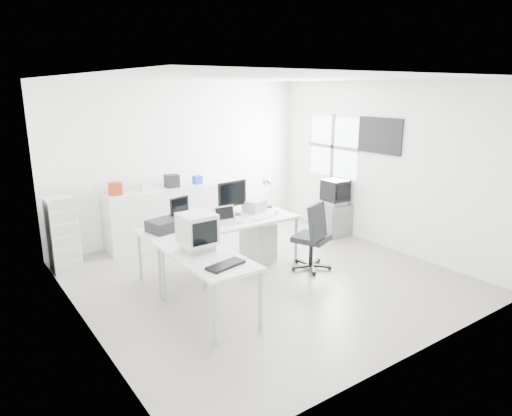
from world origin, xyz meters
TOP-DOWN VIEW (x-y plane):
  - floor at (0.00, 0.00)m, footprint 5.00×5.00m
  - ceiling at (0.00, 0.00)m, footprint 5.00×5.00m
  - back_wall at (0.00, 2.50)m, footprint 5.00×0.02m
  - left_wall at (-2.50, 0.00)m, footprint 0.02×5.00m
  - right_wall at (2.50, 0.00)m, footprint 0.02×5.00m
  - window at (2.48, 1.20)m, footprint 0.02×1.20m
  - wall_picture at (2.47, 0.10)m, footprint 0.04×0.90m
  - main_desk at (-0.35, 0.59)m, footprint 2.40×0.80m
  - side_desk at (-1.20, -0.51)m, footprint 0.70×1.40m
  - drawer_pedestal at (0.35, 0.64)m, footprint 0.40×0.50m
  - inkjet_printer at (-1.20, 0.69)m, footprint 0.51×0.44m
  - lcd_monitor_small at (-0.90, 0.84)m, footprint 0.35×0.25m
  - lcd_monitor_large at (0.00, 0.84)m, footprint 0.54×0.25m
  - laptop at (-0.30, 0.49)m, footprint 0.34×0.35m
  - white_keyboard at (0.30, 0.44)m, footprint 0.45×0.25m
  - white_mouse at (0.60, 0.49)m, footprint 0.06×0.06m
  - laser_printer at (0.40, 0.81)m, footprint 0.39×0.36m
  - desk_lamp at (0.75, 0.89)m, footprint 0.20×0.20m
  - crt_monitor at (-1.20, -0.26)m, footprint 0.38×0.38m
  - black_keyboard at (-1.20, -0.91)m, footprint 0.49×0.28m
  - office_chair at (0.78, -0.14)m, footprint 0.82×0.82m
  - tv_cabinet at (2.22, 0.83)m, footprint 0.54×0.45m
  - crt_tv at (2.22, 0.83)m, footprint 0.50×0.48m
  - sideboard at (-0.56, 2.24)m, footprint 1.98×0.50m
  - clutter_box_a at (-1.36, 2.24)m, footprint 0.23×0.21m
  - clutter_box_b at (-0.86, 2.24)m, footprint 0.15×0.13m
  - clutter_box_c at (-0.36, 2.24)m, footprint 0.23×0.21m
  - clutter_box_d at (0.14, 2.24)m, footprint 0.15×0.14m
  - clutter_bottle at (-1.66, 2.28)m, footprint 0.07×0.07m
  - filing_cabinet at (-2.28, 1.98)m, footprint 0.39×0.46m

SIDE VIEW (x-z plane):
  - floor at x=0.00m, z-range -0.01..0.01m
  - tv_cabinet at x=2.22m, z-range 0.00..0.59m
  - drawer_pedestal at x=0.35m, z-range 0.00..0.60m
  - main_desk at x=-0.35m, z-range 0.00..0.75m
  - side_desk at x=-1.20m, z-range 0.00..0.75m
  - sideboard at x=-0.56m, z-range 0.00..0.99m
  - office_chair at x=0.78m, z-range 0.00..1.08m
  - filing_cabinet at x=-2.28m, z-range 0.00..1.11m
  - white_keyboard at x=0.30m, z-range 0.75..0.77m
  - black_keyboard at x=-1.20m, z-range 0.75..0.78m
  - white_mouse at x=0.60m, z-range 0.75..0.81m
  - crt_tv at x=2.22m, z-range 0.59..1.04m
  - inkjet_printer at x=-1.20m, z-range 0.75..0.91m
  - laser_printer at x=0.40m, z-range 0.75..0.94m
  - laptop at x=-0.30m, z-range 0.75..0.96m
  - lcd_monitor_small at x=-0.90m, z-range 0.75..1.15m
  - crt_monitor at x=-1.20m, z-range 0.75..1.18m
  - desk_lamp at x=0.75m, z-range 0.75..1.22m
  - lcd_monitor_large at x=0.00m, z-range 0.75..1.29m
  - clutter_box_b at x=-0.86m, z-range 0.99..1.14m
  - clutter_box_d at x=0.14m, z-range 0.99..1.14m
  - clutter_box_a at x=-1.36m, z-range 0.99..1.19m
  - clutter_bottle at x=-1.66m, z-range 0.99..1.21m
  - clutter_box_c at x=-0.36m, z-range 0.99..1.21m
  - back_wall at x=0.00m, z-range 0.00..2.80m
  - left_wall at x=-2.50m, z-range 0.00..2.80m
  - right_wall at x=2.50m, z-range 0.00..2.80m
  - window at x=2.48m, z-range 1.05..2.15m
  - wall_picture at x=2.47m, z-range 1.60..2.20m
  - ceiling at x=0.00m, z-range 2.79..2.80m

